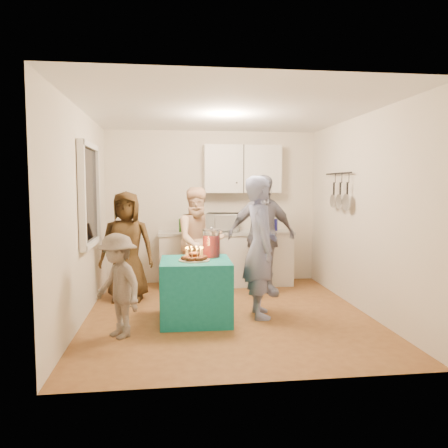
{
  "coord_description": "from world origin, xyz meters",
  "views": [
    {
      "loc": [
        -0.73,
        -5.51,
        1.67
      ],
      "look_at": [
        0.0,
        0.35,
        1.15
      ],
      "focal_mm": 35.0,
      "sensor_mm": 36.0,
      "label": 1
    }
  ],
  "objects": [
    {
      "name": "woman_back_center",
      "position": [
        -0.29,
        1.1,
        0.82
      ],
      "size": [
        0.94,
        0.82,
        1.65
      ],
      "primitive_type": "imported",
      "rotation": [
        0.0,
        0.0,
        0.27
      ],
      "color": "#EEA37C",
      "rests_on": "floor"
    },
    {
      "name": "woman_back_right",
      "position": [
        0.65,
        0.94,
        0.92
      ],
      "size": [
        1.14,
        0.63,
        1.83
      ],
      "primitive_type": "imported",
      "rotation": [
        0.0,
        0.0,
        0.18
      ],
      "color": "black",
      "rests_on": "floor"
    },
    {
      "name": "back_wall",
      "position": [
        0.0,
        2.0,
        1.3
      ],
      "size": [
        3.6,
        3.6,
        0.0
      ],
      "primitive_type": "plane",
      "color": "silver",
      "rests_on": "floor"
    },
    {
      "name": "woman_back_left",
      "position": [
        -1.36,
        0.89,
        0.8
      ],
      "size": [
        0.81,
        0.56,
        1.59
      ],
      "primitive_type": "imported",
      "rotation": [
        0.0,
        0.0,
        -0.07
      ],
      "color": "brown",
      "rests_on": "floor"
    },
    {
      "name": "child_near_left",
      "position": [
        -1.3,
        -0.7,
        0.58
      ],
      "size": [
        0.8,
        0.85,
        1.15
      ],
      "primitive_type": "imported",
      "rotation": [
        0.0,
        0.0,
        -0.9
      ],
      "color": "#61564D",
      "rests_on": "floor"
    },
    {
      "name": "man_birthday",
      "position": [
        0.41,
        -0.12,
        0.9
      ],
      "size": [
        0.45,
        0.66,
        1.79
      ],
      "primitive_type": "imported",
      "rotation": [
        0.0,
        0.0,
        1.55
      ],
      "color": "#7D87B5",
      "rests_on": "floor"
    },
    {
      "name": "right_wall",
      "position": [
        1.8,
        0.0,
        1.3
      ],
      "size": [
        4.0,
        4.0,
        0.0
      ],
      "primitive_type": "plane",
      "color": "silver",
      "rests_on": "floor"
    },
    {
      "name": "pot_rack",
      "position": [
        1.72,
        0.7,
        1.6
      ],
      "size": [
        0.12,
        1.0,
        0.6
      ],
      "primitive_type": "cube",
      "color": "black",
      "rests_on": "right_wall"
    },
    {
      "name": "ceiling",
      "position": [
        0.0,
        0.0,
        2.6
      ],
      "size": [
        4.0,
        4.0,
        0.0
      ],
      "primitive_type": "plane",
      "color": "white",
      "rests_on": "floor"
    },
    {
      "name": "party_table",
      "position": [
        -0.42,
        -0.21,
        0.38
      ],
      "size": [
        0.87,
        0.87,
        0.76
      ],
      "primitive_type": "cube",
      "rotation": [
        0.0,
        0.0,
        -0.02
      ],
      "color": "#117675",
      "rests_on": "floor"
    },
    {
      "name": "left_wall",
      "position": [
        -1.8,
        0.0,
        1.3
      ],
      "size": [
        4.0,
        4.0,
        0.0
      ],
      "primitive_type": "plane",
      "color": "silver",
      "rests_on": "floor"
    },
    {
      "name": "punch_jar",
      "position": [
        -0.21,
        -0.02,
        0.93
      ],
      "size": [
        0.22,
        0.22,
        0.34
      ],
      "primitive_type": "cylinder",
      "color": "red",
      "rests_on": "party_table"
    },
    {
      "name": "counter",
      "position": [
        0.2,
        1.7,
        0.43
      ],
      "size": [
        2.2,
        0.58,
        0.86
      ],
      "primitive_type": "cube",
      "color": "white",
      "rests_on": "floor"
    },
    {
      "name": "window_night",
      "position": [
        -1.77,
        0.3,
        1.55
      ],
      "size": [
        0.04,
        1.0,
        1.2
      ],
      "primitive_type": "cube",
      "color": "black",
      "rests_on": "left_wall"
    },
    {
      "name": "countertop",
      "position": [
        0.2,
        1.7,
        0.89
      ],
      "size": [
        2.24,
        0.62,
        0.05
      ],
      "primitive_type": "cube",
      "color": "beige",
      "rests_on": "counter"
    },
    {
      "name": "microwave",
      "position": [
        0.16,
        1.7,
        1.06
      ],
      "size": [
        0.61,
        0.48,
        0.3
      ],
      "primitive_type": "imported",
      "rotation": [
        0.0,
        0.0,
        -0.21
      ],
      "color": "white",
      "rests_on": "countertop"
    },
    {
      "name": "donut_cake",
      "position": [
        -0.44,
        -0.26,
        0.85
      ],
      "size": [
        0.38,
        0.38,
        0.18
      ],
      "primitive_type": null,
      "color": "#381C0C",
      "rests_on": "party_table"
    },
    {
      "name": "floor",
      "position": [
        0.0,
        0.0,
        0.0
      ],
      "size": [
        4.0,
        4.0,
        0.0
      ],
      "primitive_type": "plane",
      "color": "brown",
      "rests_on": "ground"
    },
    {
      "name": "upper_cabinet",
      "position": [
        0.5,
        1.85,
        1.95
      ],
      "size": [
        1.3,
        0.3,
        0.8
      ],
      "primitive_type": "cube",
      "color": "white",
      "rests_on": "back_wall"
    }
  ]
}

